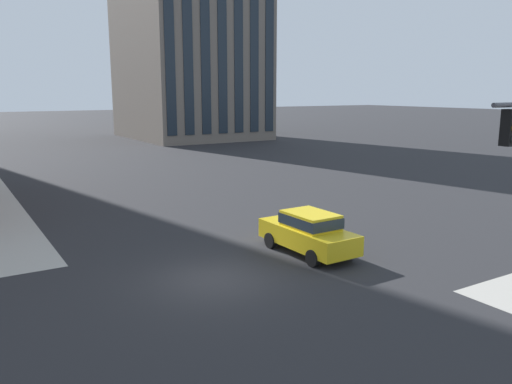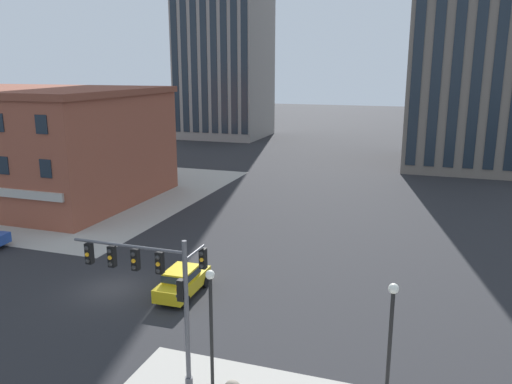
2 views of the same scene
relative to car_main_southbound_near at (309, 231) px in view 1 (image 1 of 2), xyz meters
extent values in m
plane|color=#262628|center=(-4.44, -0.60, -0.92)|extent=(320.00, 320.00, 0.00)
cube|color=black|center=(-0.14, -8.04, 4.53)|extent=(0.28, 0.28, 0.90)
cube|color=gold|center=(0.00, 0.05, -0.22)|extent=(1.86, 4.44, 0.76)
cube|color=gold|center=(0.00, -0.10, 0.46)|extent=(1.54, 2.15, 0.60)
cube|color=#232D38|center=(0.00, -0.10, 0.46)|extent=(1.58, 2.23, 0.40)
cylinder|color=black|center=(-0.87, 1.40, -0.60)|extent=(0.23, 0.64, 0.64)
cylinder|color=black|center=(0.80, 1.43, -0.60)|extent=(0.23, 0.64, 0.64)
cylinder|color=black|center=(-0.81, -1.33, -0.60)|extent=(0.23, 0.64, 0.64)
cylinder|color=black|center=(0.87, -1.29, -0.60)|extent=(0.23, 0.64, 0.64)
camera|label=1|loc=(-12.03, -15.60, 5.41)|focal=36.26mm
camera|label=2|loc=(13.01, -25.01, 12.14)|focal=35.87mm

